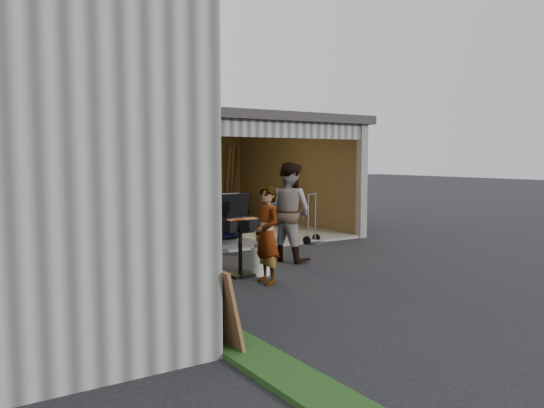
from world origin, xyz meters
The scene contains 10 objects.
ground centered at (0.00, 0.00, 0.00)m, with size 80.00×80.00×0.00m, color black.
groundcover_strip centered at (-2.25, -1.00, 0.03)m, with size 0.50×8.00×0.06m, color #193814.
garage centered at (0.76, 6.79, 1.87)m, with size 6.80×6.30×2.90m.
minivan centered at (0.22, 6.32, 0.71)m, with size 2.35×5.10×1.42m, color black.
woman centered at (-0.50, 0.85, 0.75)m, with size 0.55×0.36×1.50m, color #A8BED3.
man centered at (0.80, 2.13, 0.92)m, with size 0.89×0.69×1.83m, color #3E2518.
bbq_grill centered at (-0.60, 1.54, 0.79)m, with size 0.60×0.52×1.33m.
propane_tank centered at (-0.29, 1.39, 0.23)m, with size 0.31×0.31×0.46m, color white.
plywood_panel centered at (-2.40, -1.22, 0.42)m, with size 0.04×0.77×0.86m, color #54331C.
hand_truck centered at (2.40, 3.47, 0.22)m, with size 0.51×0.47×1.13m.
Camera 1 is at (-4.78, -5.87, 1.92)m, focal length 35.00 mm.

